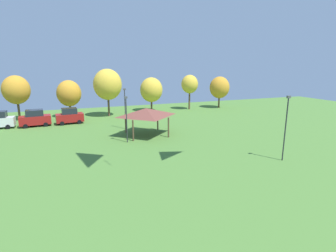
{
  "coord_description": "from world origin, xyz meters",
  "views": [
    {
      "loc": [
        -4.12,
        1.5,
        9.1
      ],
      "look_at": [
        1.1,
        15.13,
        5.69
      ],
      "focal_mm": 28.0,
      "sensor_mm": 36.0,
      "label": 1
    }
  ],
  "objects_px": {
    "parked_car_second_from_left": "(35,118)",
    "light_post_2": "(125,106)",
    "treeline_tree_3": "(108,85)",
    "parked_car_third_from_left": "(70,116)",
    "light_post_1": "(126,117)",
    "treeline_tree_4": "(151,90)",
    "treeline_tree_6": "(220,88)",
    "treeline_tree_1": "(16,90)",
    "treeline_tree_2": "(69,93)",
    "park_pavilion": "(146,112)",
    "light_post_0": "(286,125)",
    "treeline_tree_5": "(190,84)"
  },
  "relations": [
    {
      "from": "light_post_0",
      "to": "treeline_tree_4",
      "type": "xyz_separation_m",
      "value": [
        -3.46,
        31.5,
        0.68
      ]
    },
    {
      "from": "light_post_1",
      "to": "treeline_tree_1",
      "type": "height_order",
      "value": "treeline_tree_1"
    },
    {
      "from": "parked_car_third_from_left",
      "to": "light_post_0",
      "type": "distance_m",
      "value": 31.47
    },
    {
      "from": "light_post_1",
      "to": "treeline_tree_1",
      "type": "xyz_separation_m",
      "value": [
        -14.11,
        19.14,
        1.92
      ]
    },
    {
      "from": "park_pavilion",
      "to": "treeline_tree_5",
      "type": "height_order",
      "value": "treeline_tree_5"
    },
    {
      "from": "treeline_tree_2",
      "to": "treeline_tree_5",
      "type": "relative_size",
      "value": 0.91
    },
    {
      "from": "park_pavilion",
      "to": "treeline_tree_5",
      "type": "xyz_separation_m",
      "value": [
        14.24,
        16.69,
        2.11
      ]
    },
    {
      "from": "treeline_tree_5",
      "to": "treeline_tree_6",
      "type": "bearing_deg",
      "value": -2.74
    },
    {
      "from": "parked_car_second_from_left",
      "to": "treeline_tree_5",
      "type": "height_order",
      "value": "treeline_tree_5"
    },
    {
      "from": "light_post_2",
      "to": "treeline_tree_5",
      "type": "relative_size",
      "value": 0.83
    },
    {
      "from": "parked_car_second_from_left",
      "to": "treeline_tree_3",
      "type": "distance_m",
      "value": 13.17
    },
    {
      "from": "light_post_0",
      "to": "treeline_tree_5",
      "type": "height_order",
      "value": "treeline_tree_5"
    },
    {
      "from": "treeline_tree_1",
      "to": "treeline_tree_2",
      "type": "bearing_deg",
      "value": 0.58
    },
    {
      "from": "light_post_1",
      "to": "treeline_tree_4",
      "type": "bearing_deg",
      "value": 64.95
    },
    {
      "from": "parked_car_third_from_left",
      "to": "light_post_1",
      "type": "relative_size",
      "value": 0.76
    },
    {
      "from": "light_post_2",
      "to": "treeline_tree_2",
      "type": "distance_m",
      "value": 14.44
    },
    {
      "from": "light_post_1",
      "to": "light_post_2",
      "type": "distance_m",
      "value": 6.91
    },
    {
      "from": "parked_car_second_from_left",
      "to": "light_post_2",
      "type": "height_order",
      "value": "light_post_2"
    },
    {
      "from": "treeline_tree_1",
      "to": "treeline_tree_6",
      "type": "relative_size",
      "value": 1.12
    },
    {
      "from": "park_pavilion",
      "to": "treeline_tree_4",
      "type": "distance_m",
      "value": 18.67
    },
    {
      "from": "park_pavilion",
      "to": "treeline_tree_6",
      "type": "relative_size",
      "value": 0.9
    },
    {
      "from": "light_post_2",
      "to": "treeline_tree_1",
      "type": "height_order",
      "value": "treeline_tree_1"
    },
    {
      "from": "light_post_0",
      "to": "treeline_tree_4",
      "type": "bearing_deg",
      "value": 96.27
    },
    {
      "from": "treeline_tree_5",
      "to": "treeline_tree_3",
      "type": "bearing_deg",
      "value": -174.55
    },
    {
      "from": "light_post_1",
      "to": "treeline_tree_5",
      "type": "xyz_separation_m",
      "value": [
        17.37,
        19.17,
        2.03
      ]
    },
    {
      "from": "parked_car_second_from_left",
      "to": "light_post_2",
      "type": "relative_size",
      "value": 0.77
    },
    {
      "from": "treeline_tree_1",
      "to": "treeline_tree_5",
      "type": "distance_m",
      "value": 31.48
    },
    {
      "from": "treeline_tree_1",
      "to": "treeline_tree_5",
      "type": "bearing_deg",
      "value": 0.07
    },
    {
      "from": "treeline_tree_5",
      "to": "park_pavilion",
      "type": "bearing_deg",
      "value": -130.47
    },
    {
      "from": "treeline_tree_4",
      "to": "treeline_tree_2",
      "type": "bearing_deg",
      "value": -176.94
    },
    {
      "from": "light_post_0",
      "to": "parked_car_second_from_left",
      "type": "bearing_deg",
      "value": 134.05
    },
    {
      "from": "treeline_tree_1",
      "to": "treeline_tree_2",
      "type": "relative_size",
      "value": 1.15
    },
    {
      "from": "parked_car_third_from_left",
      "to": "treeline_tree_1",
      "type": "bearing_deg",
      "value": 138.96
    },
    {
      "from": "light_post_2",
      "to": "treeline_tree_3",
      "type": "bearing_deg",
      "value": 94.09
    },
    {
      "from": "treeline_tree_2",
      "to": "treeline_tree_4",
      "type": "height_order",
      "value": "treeline_tree_4"
    },
    {
      "from": "treeline_tree_3",
      "to": "parked_car_third_from_left",
      "type": "bearing_deg",
      "value": -148.64
    },
    {
      "from": "parked_car_second_from_left",
      "to": "treeline_tree_4",
      "type": "bearing_deg",
      "value": 12.97
    },
    {
      "from": "light_post_2",
      "to": "treeline_tree_3",
      "type": "distance_m",
      "value": 11.06
    },
    {
      "from": "light_post_0",
      "to": "treeline_tree_6",
      "type": "distance_m",
      "value": 32.41
    },
    {
      "from": "treeline_tree_2",
      "to": "treeline_tree_4",
      "type": "xyz_separation_m",
      "value": [
        15.41,
        0.82,
        0.04
      ]
    },
    {
      "from": "light_post_1",
      "to": "treeline_tree_1",
      "type": "bearing_deg",
      "value": 126.39
    },
    {
      "from": "treeline_tree_6",
      "to": "light_post_0",
      "type": "bearing_deg",
      "value": -110.77
    },
    {
      "from": "parked_car_third_from_left",
      "to": "light_post_2",
      "type": "xyz_separation_m",
      "value": [
        7.51,
        -6.67,
        2.12
      ]
    },
    {
      "from": "treeline_tree_6",
      "to": "park_pavilion",
      "type": "bearing_deg",
      "value": -142.33
    },
    {
      "from": "light_post_1",
      "to": "treeline_tree_6",
      "type": "xyz_separation_m",
      "value": [
        24.32,
        18.84,
        1.19
      ]
    },
    {
      "from": "treeline_tree_1",
      "to": "treeline_tree_2",
      "type": "height_order",
      "value": "treeline_tree_1"
    },
    {
      "from": "treeline_tree_4",
      "to": "treeline_tree_6",
      "type": "relative_size",
      "value": 1.0
    },
    {
      "from": "park_pavilion",
      "to": "light_post_1",
      "type": "xyz_separation_m",
      "value": [
        -3.13,
        -2.48,
        0.09
      ]
    },
    {
      "from": "parked_car_second_from_left",
      "to": "treeline_tree_1",
      "type": "distance_m",
      "value": 7.54
    },
    {
      "from": "parked_car_second_from_left",
      "to": "treeline_tree_2",
      "type": "bearing_deg",
      "value": 43.77
    }
  ]
}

